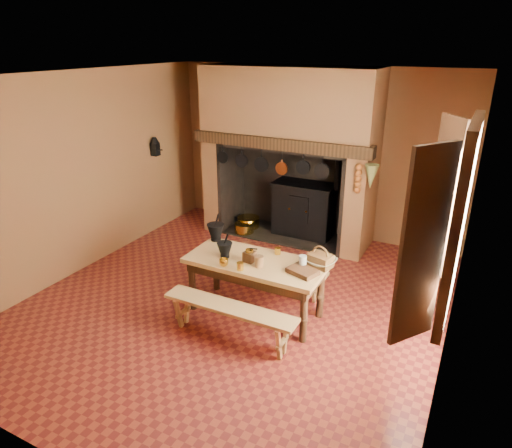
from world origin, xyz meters
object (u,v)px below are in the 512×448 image
(bench_front, at_px, (230,315))
(coffee_grinder, at_px, (250,256))
(mixing_bowl, at_px, (321,262))
(iron_range, at_px, (304,209))
(work_table, at_px, (256,269))
(wicker_basket, at_px, (320,260))

(bench_front, bearing_deg, coffee_grinder, 95.11)
(coffee_grinder, xyz_separation_m, mixing_bowl, (0.78, 0.30, -0.03))
(iron_range, height_order, mixing_bowl, iron_range)
(work_table, bearing_deg, iron_range, 98.29)
(work_table, relative_size, bench_front, 1.06)
(work_table, height_order, mixing_bowl, mixing_bowl)
(bench_front, distance_m, coffee_grinder, 0.74)
(coffee_grinder, bearing_deg, bench_front, -77.30)
(iron_range, relative_size, work_table, 0.96)
(wicker_basket, bearing_deg, mixing_bowl, 104.12)
(work_table, relative_size, mixing_bowl, 4.92)
(bench_front, bearing_deg, mixing_bowl, 49.94)
(coffee_grinder, height_order, mixing_bowl, coffee_grinder)
(bench_front, xyz_separation_m, wicker_basket, (0.73, 0.83, 0.47))
(iron_range, bearing_deg, work_table, -81.71)
(bench_front, xyz_separation_m, mixing_bowl, (0.73, 0.87, 0.43))
(work_table, bearing_deg, coffee_grinder, -134.70)
(bench_front, bearing_deg, work_table, 90.00)
(bench_front, height_order, wicker_basket, wicker_basket)
(bench_front, distance_m, wicker_basket, 1.21)
(mixing_bowl, xyz_separation_m, wicker_basket, (0.00, -0.04, 0.04))
(iron_range, bearing_deg, mixing_bowl, -64.42)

